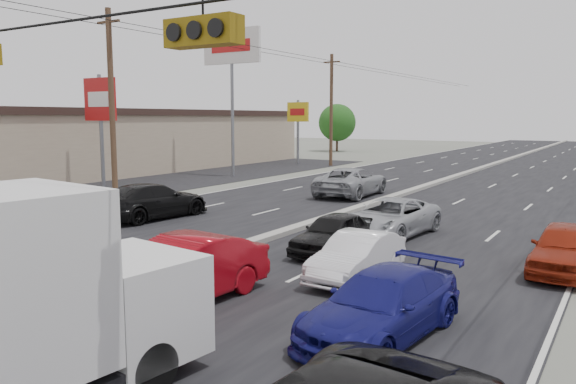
{
  "coord_description": "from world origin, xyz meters",
  "views": [
    {
      "loc": [
        11.11,
        -5.46,
        4.41
      ],
      "look_at": [
        2.38,
        8.62,
        2.2
      ],
      "focal_mm": 35.0,
      "sensor_mm": 36.0,
      "label": 1
    }
  ],
  "objects_px": {
    "pole_sign_mid": "(100,106)",
    "oncoming_far": "(352,182)",
    "queue_car_a": "(334,234)",
    "queue_car_b": "(357,257)",
    "pole_sign_billboard": "(232,56)",
    "utility_pole_left_b": "(112,104)",
    "tree_left_far": "(337,123)",
    "utility_pole_left_c": "(331,109)",
    "queue_car_e": "(565,249)",
    "queue_car_c": "(390,218)",
    "oncoming_near": "(152,201)",
    "pole_sign_far": "(298,117)",
    "queue_car_d": "(382,306)",
    "red_sedan": "(180,272)"
  },
  "relations": [
    {
      "from": "utility_pole_left_c",
      "to": "queue_car_e",
      "type": "bearing_deg",
      "value": -51.82
    },
    {
      "from": "tree_left_far",
      "to": "red_sedan",
      "type": "distance_m",
      "value": 60.94
    },
    {
      "from": "utility_pole_left_b",
      "to": "tree_left_far",
      "type": "distance_m",
      "value": 46.01
    },
    {
      "from": "utility_pole_left_b",
      "to": "tree_left_far",
      "type": "height_order",
      "value": "utility_pole_left_b"
    },
    {
      "from": "oncoming_far",
      "to": "tree_left_far",
      "type": "bearing_deg",
      "value": -64.38
    },
    {
      "from": "pole_sign_mid",
      "to": "pole_sign_far",
      "type": "distance_m",
      "value": 22.03
    },
    {
      "from": "pole_sign_mid",
      "to": "tree_left_far",
      "type": "distance_m",
      "value": 42.32
    },
    {
      "from": "red_sedan",
      "to": "oncoming_far",
      "type": "height_order",
      "value": "oncoming_far"
    },
    {
      "from": "utility_pole_left_b",
      "to": "queue_car_d",
      "type": "height_order",
      "value": "utility_pole_left_b"
    },
    {
      "from": "red_sedan",
      "to": "queue_car_d",
      "type": "xyz_separation_m",
      "value": [
        4.83,
        0.61,
        -0.13
      ]
    },
    {
      "from": "queue_car_e",
      "to": "oncoming_far",
      "type": "height_order",
      "value": "oncoming_far"
    },
    {
      "from": "pole_sign_mid",
      "to": "oncoming_far",
      "type": "height_order",
      "value": "pole_sign_mid"
    },
    {
      "from": "utility_pole_left_b",
      "to": "pole_sign_mid",
      "type": "bearing_deg",
      "value": 146.31
    },
    {
      "from": "pole_sign_billboard",
      "to": "tree_left_far",
      "type": "distance_m",
      "value": 33.27
    },
    {
      "from": "queue_car_b",
      "to": "queue_car_e",
      "type": "distance_m",
      "value": 6.01
    },
    {
      "from": "utility_pole_left_c",
      "to": "pole_sign_mid",
      "type": "relative_size",
      "value": 1.43
    },
    {
      "from": "pole_sign_far",
      "to": "queue_car_d",
      "type": "xyz_separation_m",
      "value": [
        23.0,
        -35.25,
        -3.75
      ]
    },
    {
      "from": "utility_pole_left_c",
      "to": "oncoming_far",
      "type": "bearing_deg",
      "value": -59.11
    },
    {
      "from": "queue_car_c",
      "to": "oncoming_far",
      "type": "xyz_separation_m",
      "value": [
        -5.89,
        9.07,
        0.11
      ]
    },
    {
      "from": "pole_sign_mid",
      "to": "queue_car_a",
      "type": "relative_size",
      "value": 1.82
    },
    {
      "from": "tree_left_far",
      "to": "oncoming_near",
      "type": "bearing_deg",
      "value": -72.32
    },
    {
      "from": "red_sedan",
      "to": "queue_car_e",
      "type": "xyz_separation_m",
      "value": [
        7.43,
        7.76,
        -0.08
      ]
    },
    {
      "from": "utility_pole_left_b",
      "to": "queue_car_e",
      "type": "height_order",
      "value": "utility_pole_left_b"
    },
    {
      "from": "queue_car_e",
      "to": "queue_car_a",
      "type": "bearing_deg",
      "value": -168.23
    },
    {
      "from": "pole_sign_mid",
      "to": "queue_car_d",
      "type": "distance_m",
      "value": 27.77
    },
    {
      "from": "pole_sign_mid",
      "to": "queue_car_e",
      "type": "height_order",
      "value": "pole_sign_mid"
    },
    {
      "from": "pole_sign_billboard",
      "to": "queue_car_d",
      "type": "height_order",
      "value": "pole_sign_billboard"
    },
    {
      "from": "pole_sign_mid",
      "to": "queue_car_a",
      "type": "distance_m",
      "value": 21.76
    },
    {
      "from": "oncoming_far",
      "to": "queue_car_e",
      "type": "bearing_deg",
      "value": 134.57
    },
    {
      "from": "red_sedan",
      "to": "queue_car_d",
      "type": "distance_m",
      "value": 4.87
    },
    {
      "from": "queue_car_a",
      "to": "oncoming_near",
      "type": "height_order",
      "value": "oncoming_near"
    },
    {
      "from": "queue_car_b",
      "to": "pole_sign_billboard",
      "type": "bearing_deg",
      "value": 135.37
    },
    {
      "from": "pole_sign_billboard",
      "to": "oncoming_near",
      "type": "xyz_separation_m",
      "value": [
        7.8,
        -16.0,
        -8.09
      ]
    },
    {
      "from": "tree_left_far",
      "to": "queue_car_b",
      "type": "height_order",
      "value": "tree_left_far"
    },
    {
      "from": "pole_sign_billboard",
      "to": "queue_car_e",
      "type": "relative_size",
      "value": 2.65
    },
    {
      "from": "pole_sign_mid",
      "to": "queue_car_b",
      "type": "xyz_separation_m",
      "value": [
        21.85,
        -9.79,
        -4.49
      ]
    },
    {
      "from": "utility_pole_left_b",
      "to": "queue_car_a",
      "type": "distance_m",
      "value": 16.68
    },
    {
      "from": "utility_pole_left_c",
      "to": "pole_sign_billboard",
      "type": "distance_m",
      "value": 12.73
    },
    {
      "from": "pole_sign_mid",
      "to": "queue_car_c",
      "type": "relative_size",
      "value": 1.41
    },
    {
      "from": "pole_sign_mid",
      "to": "tree_left_far",
      "type": "relative_size",
      "value": 1.14
    },
    {
      "from": "pole_sign_mid",
      "to": "pole_sign_far",
      "type": "relative_size",
      "value": 1.17
    },
    {
      "from": "red_sedan",
      "to": "oncoming_far",
      "type": "xyz_separation_m",
      "value": [
        -4.55,
        18.96,
        0.01
      ]
    },
    {
      "from": "red_sedan",
      "to": "utility_pole_left_b",
      "type": "bearing_deg",
      "value": 147.83
    },
    {
      "from": "queue_car_b",
      "to": "pole_sign_far",
      "type": "bearing_deg",
      "value": 124.27
    },
    {
      "from": "oncoming_near",
      "to": "red_sedan",
      "type": "bearing_deg",
      "value": 143.83
    },
    {
      "from": "pole_sign_mid",
      "to": "queue_car_a",
      "type": "height_order",
      "value": "pole_sign_mid"
    },
    {
      "from": "utility_pole_left_c",
      "to": "queue_car_d",
      "type": "xyz_separation_m",
      "value": [
        19.5,
        -35.25,
        -4.45
      ]
    },
    {
      "from": "queue_car_b",
      "to": "queue_car_d",
      "type": "xyz_separation_m",
      "value": [
        2.15,
        -3.46,
        0.03
      ]
    },
    {
      "from": "tree_left_far",
      "to": "queue_car_c",
      "type": "height_order",
      "value": "tree_left_far"
    },
    {
      "from": "queue_car_a",
      "to": "queue_car_c",
      "type": "height_order",
      "value": "queue_car_c"
    }
  ]
}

